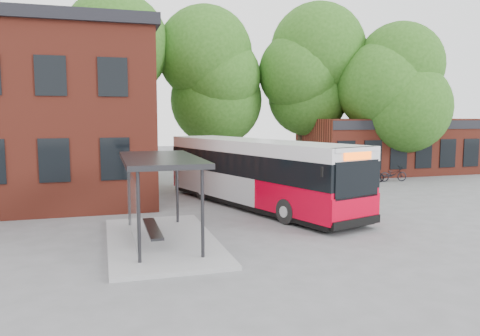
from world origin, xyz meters
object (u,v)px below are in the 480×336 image
object	(u,v)px
bicycle_3	(342,174)
bicycle_0	(324,177)
bicycle_5	(371,175)
bicycle_6	(393,174)
bicycle_2	(346,175)
bus_shelter	(161,200)
city_bus	(257,174)
bicycle_4	(358,177)

from	to	relation	value
bicycle_3	bicycle_0	bearing A→B (deg)	94.33
bicycle_5	bicycle_6	xyz separation A→B (m)	(1.55, -0.07, 0.01)
bicycle_3	bicycle_6	size ratio (longest dim) A/B	0.97
bicycle_0	bicycle_2	world-z (taller)	bicycle_2
bus_shelter	bicycle_5	xyz separation A→B (m)	(14.56, 10.58, -0.98)
bus_shelter	city_bus	distance (m)	7.07
bicycle_4	bicycle_6	world-z (taller)	bicycle_6
bicycle_2	bicycle_5	distance (m)	1.58
bus_shelter	bicycle_0	xyz separation A→B (m)	(11.20, 10.50, -0.97)
bicycle_3	bicycle_5	distance (m)	1.87
bicycle_3	bicycle_4	world-z (taller)	bicycle_3
bus_shelter	bicycle_2	distance (m)	17.17
bicycle_4	bicycle_5	distance (m)	1.16
bicycle_3	bicycle_6	bearing A→B (deg)	-124.76
bicycle_3	bicycle_6	world-z (taller)	bicycle_3
bus_shelter	bicycle_2	size ratio (longest dim) A/B	3.77
bicycle_4	bicycle_5	world-z (taller)	bicycle_5
bicycle_4	bicycle_6	bearing A→B (deg)	-83.42
bicycle_5	bicycle_2	bearing A→B (deg)	94.20
city_bus	bicycle_5	distance (m)	11.13
city_bus	bicycle_6	distance (m)	12.46
bicycle_2	bicycle_4	size ratio (longest dim) A/B	1.17
bus_shelter	bicycle_4	distance (m)	16.97
bus_shelter	bicycle_0	world-z (taller)	bus_shelter
bicycle_2	bicycle_5	xyz separation A→B (m)	(1.49, -0.52, -0.01)
bicycle_5	bicycle_6	world-z (taller)	bicycle_6
bicycle_5	city_bus	bearing A→B (deg)	143.70
bicycle_2	bicycle_3	size ratio (longest dim) A/B	1.04
bicycle_0	bicycle_4	xyz separation A→B (m)	(2.23, -0.18, -0.06)
bicycle_4	bicycle_6	distance (m)	2.69
bicycle_0	bicycle_4	world-z (taller)	bicycle_0
city_bus	bicycle_3	world-z (taller)	city_bus
city_bus	bicycle_2	size ratio (longest dim) A/B	6.54
bicycle_3	bicycle_5	xyz separation A→B (m)	(1.73, -0.71, -0.06)
city_bus	bicycle_0	world-z (taller)	city_bus
bicycle_0	bicycle_3	world-z (taller)	bicycle_3
bicycle_4	bicycle_5	size ratio (longest dim) A/B	1.01
bus_shelter	bicycle_4	size ratio (longest dim) A/B	4.42
bicycle_3	bicycle_4	distance (m)	1.14
bus_shelter	bicycle_2	xyz separation A→B (m)	(13.06, 11.10, -0.96)
bus_shelter	bicycle_5	size ratio (longest dim) A/B	4.44
city_bus	bicycle_5	xyz separation A→B (m)	(9.57, 5.58, -1.07)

